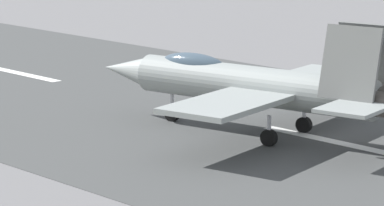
% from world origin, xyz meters
% --- Properties ---
extents(ground_plane, '(400.00, 400.00, 0.00)m').
position_xyz_m(ground_plane, '(0.00, 0.00, 0.00)').
color(ground_plane, slate).
extents(runway_strip, '(240.00, 26.00, 0.02)m').
position_xyz_m(runway_strip, '(-0.02, 0.00, 0.01)').
color(runway_strip, '#424444').
rests_on(runway_strip, ground).
extents(fighter_jet, '(17.06, 14.05, 5.58)m').
position_xyz_m(fighter_jet, '(3.90, 1.47, 2.39)').
color(fighter_jet, gray).
rests_on(fighter_jet, ground).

